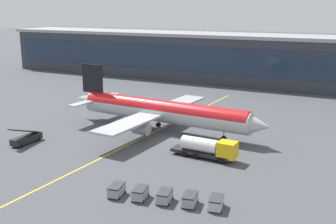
{
  "coord_description": "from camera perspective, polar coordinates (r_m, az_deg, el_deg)",
  "views": [
    {
      "loc": [
        32.42,
        -64.48,
        23.4
      ],
      "look_at": [
        -2.17,
        2.13,
        4.5
      ],
      "focal_mm": 44.64,
      "sensor_mm": 36.0,
      "label": 1
    }
  ],
  "objects": [
    {
      "name": "baggage_cart_2",
      "position": [
        52.42,
        -0.45,
        -11.43
      ],
      "size": [
        2.07,
        2.9,
        1.48
      ],
      "color": "gray",
      "rests_on": "ground_plane"
    },
    {
      "name": "main_airliner",
      "position": [
        80.36,
        -0.89,
        0.15
      ],
      "size": [
        42.94,
        33.94,
        11.85
      ],
      "color": "#B2B7BC",
      "rests_on": "ground_plane"
    },
    {
      "name": "ground_plane",
      "position": [
        75.86,
        0.72,
        -3.83
      ],
      "size": [
        700.0,
        700.0,
        0.0
      ],
      "primitive_type": "plane",
      "color": "#47494F"
    },
    {
      "name": "terminal_building",
      "position": [
        136.73,
        6.66,
        7.42
      ],
      "size": [
        157.69,
        18.48,
        15.25
      ],
      "color": "#2D333D",
      "rests_on": "ground_plane"
    },
    {
      "name": "baggage_cart_4",
      "position": [
        51.16,
        6.6,
        -12.2
      ],
      "size": [
        2.07,
        2.9,
        1.48
      ],
      "color": "#B2B7BC",
      "rests_on": "ground_plane"
    },
    {
      "name": "belt_loader",
      "position": [
        77.78,
        -18.77,
        -3.39
      ],
      "size": [
        2.07,
        6.92,
        3.49
      ],
      "color": "black",
      "rests_on": "ground_plane"
    },
    {
      "name": "baggage_cart_1",
      "position": [
        53.33,
        -3.81,
        -10.99
      ],
      "size": [
        2.07,
        2.9,
        1.48
      ],
      "color": "gray",
      "rests_on": "ground_plane"
    },
    {
      "name": "apron_lead_in_line",
      "position": [
        80.04,
        -2.18,
        -2.87
      ],
      "size": [
        2.74,
        79.97,
        0.01
      ],
      "primitive_type": "cube",
      "rotation": [
        0.0,
        0.0,
        -0.03
      ],
      "color": "yellow",
      "rests_on": "ground_plane"
    },
    {
      "name": "baggage_cart_0",
      "position": [
        54.41,
        -7.04,
        -10.54
      ],
      "size": [
        2.07,
        2.9,
        1.48
      ],
      "color": "gray",
      "rests_on": "ground_plane"
    },
    {
      "name": "baggage_cart_3",
      "position": [
        51.69,
        3.03,
        -11.83
      ],
      "size": [
        2.07,
        2.9,
        1.48
      ],
      "color": "gray",
      "rests_on": "ground_plane"
    },
    {
      "name": "fuel_tanker",
      "position": [
        66.6,
        5.49,
        -4.91
      ],
      "size": [
        10.88,
        2.96,
        3.25
      ],
      "color": "#232326",
      "rests_on": "ground_plane"
    }
  ]
}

